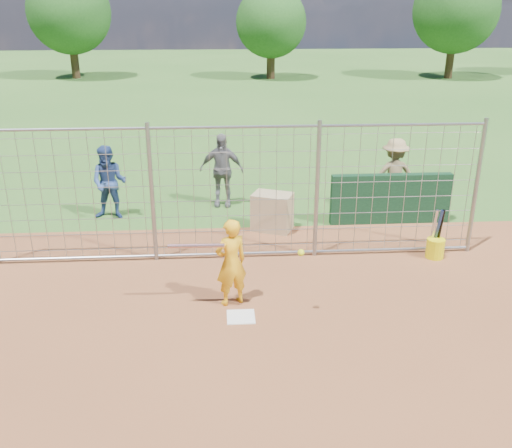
{
  "coord_description": "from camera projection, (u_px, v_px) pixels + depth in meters",
  "views": [
    {
      "loc": [
        -0.27,
        -7.84,
        4.57
      ],
      "look_at": [
        0.3,
        0.8,
        1.15
      ],
      "focal_mm": 40.0,
      "sensor_mm": 36.0,
      "label": 1
    }
  ],
  "objects": [
    {
      "name": "bucket_with_bats",
      "position": [
        435.0,
        245.0,
        10.74
      ],
      "size": [
        0.34,
        0.34,
        0.97
      ],
      "color": "yellow",
      "rests_on": "ground"
    },
    {
      "name": "tree_line",
      "position": [
        273.0,
        15.0,
        33.9
      ],
      "size": [
        44.66,
        6.72,
        6.48
      ],
      "color": "#3F2B19",
      "rests_on": "ground"
    },
    {
      "name": "bystander_b",
      "position": [
        221.0,
        170.0,
        13.26
      ],
      "size": [
        1.06,
        0.54,
        1.73
      ],
      "primitive_type": "imported",
      "rotation": [
        0.0,
        0.0,
        -0.12
      ],
      "color": "slate",
      "rests_on": "ground"
    },
    {
      "name": "bystander_c",
      "position": [
        394.0,
        175.0,
        12.97
      ],
      "size": [
        1.12,
        0.69,
        1.68
      ],
      "primitive_type": "imported",
      "rotation": [
        0.0,
        0.0,
        3.08
      ],
      "color": "#9C8255",
      "rests_on": "ground"
    },
    {
      "name": "dugout_wall",
      "position": [
        390.0,
        199.0,
        12.32
      ],
      "size": [
        2.6,
        0.2,
        1.1
      ],
      "primitive_type": "cube",
      "color": "#11381E",
      "rests_on": "ground"
    },
    {
      "name": "equipment_bin",
      "position": [
        272.0,
        212.0,
        11.99
      ],
      "size": [
        0.95,
        0.82,
        0.8
      ],
      "primitive_type": "cube",
      "rotation": [
        0.0,
        0.0,
        -0.4
      ],
      "color": "tan",
      "rests_on": "ground"
    },
    {
      "name": "backstop_fence",
      "position": [
        235.0,
        195.0,
        10.36
      ],
      "size": [
        9.08,
        0.08,
        2.6
      ],
      "color": "gray",
      "rests_on": "ground"
    },
    {
      "name": "home_plate",
      "position": [
        241.0,
        317.0,
        8.78
      ],
      "size": [
        0.43,
        0.43,
        0.02
      ],
      "primitive_type": "cube",
      "color": "silver",
      "rests_on": "ground"
    },
    {
      "name": "ground",
      "position": [
        240.0,
        311.0,
        8.97
      ],
      "size": [
        100.0,
        100.0,
        0.0
      ],
      "primitive_type": "plane",
      "color": "#2D591E",
      "rests_on": "ground"
    },
    {
      "name": "equipment_in_play",
      "position": [
        221.0,
        247.0,
        8.57
      ],
      "size": [
        2.04,
        0.43,
        0.1
      ],
      "color": "silver",
      "rests_on": "ground"
    },
    {
      "name": "bystander_a",
      "position": [
        109.0,
        183.0,
        12.5
      ],
      "size": [
        0.87,
        0.71,
        1.64
      ],
      "primitive_type": "imported",
      "rotation": [
        0.0,
        0.0,
        -0.12
      ],
      "color": "navy",
      "rests_on": "ground"
    },
    {
      "name": "batter",
      "position": [
        231.0,
        262.0,
        8.94
      ],
      "size": [
        0.63,
        0.54,
        1.45
      ],
      "primitive_type": "imported",
      "rotation": [
        0.0,
        0.0,
        3.57
      ],
      "color": "#F4AC15",
      "rests_on": "ground"
    }
  ]
}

